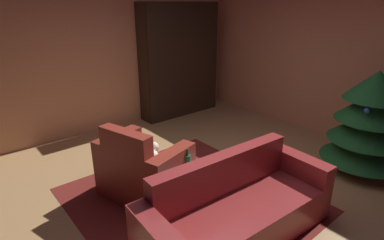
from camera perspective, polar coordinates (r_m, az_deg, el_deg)
name	(u,v)px	position (r m, az deg, el deg)	size (l,w,h in m)	color
ground_plane	(210,187)	(4.10, 3.34, -12.18)	(6.64, 6.64, 0.00)	tan
wall_back	(333,61)	(5.81, 24.55, 9.84)	(5.61, 0.06, 2.62)	tan
wall_left	(106,58)	(5.85, -15.60, 10.99)	(0.06, 5.65, 2.62)	tan
area_rug	(189,200)	(3.86, -0.59, -14.45)	(2.63, 2.44, 0.01)	maroon
bookshelf_unit	(185,61)	(6.49, -1.36, 10.76)	(0.39, 1.73, 2.25)	black
armchair_red	(143,172)	(3.79, -9.04, -9.43)	(1.17, 0.93, 0.95)	maroon
couch_red	(237,212)	(3.23, 8.31, -16.46)	(0.83, 2.09, 0.83)	maroon
coffee_table	(206,178)	(3.58, 2.52, -10.53)	(0.78, 0.78, 0.40)	black
book_stack_on_table	(209,169)	(3.56, 3.17, -8.92)	(0.24, 0.18, 0.12)	#2C4B8B
bottle_on_table	(187,164)	(3.54, -0.87, -8.02)	(0.07, 0.07, 0.31)	#175628
decorated_tree	(369,122)	(4.81, 29.80, -0.37)	(1.11, 1.11, 1.42)	brown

